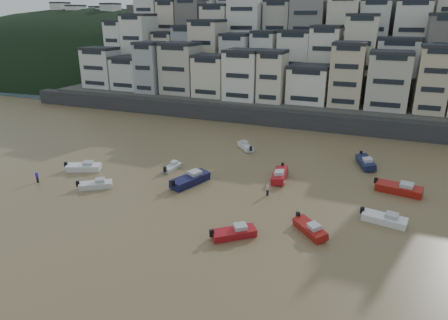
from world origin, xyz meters
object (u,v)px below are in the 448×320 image
at_px(boat_c, 190,178).
at_px(boat_d, 385,218).
at_px(boat_k, 84,166).
at_px(boat_f, 172,166).
at_px(boat_a, 234,232).
at_px(person_pink, 268,189).
at_px(person_blue, 37,177).
at_px(boat_h, 246,146).
at_px(boat_g, 399,187).
at_px(boat_j, 95,184).
at_px(boat_i, 366,161).
at_px(boat_e, 280,174).
at_px(boat_b, 310,227).

relative_size(boat_c, boat_d, 1.29).
bearing_deg(boat_k, boat_f, 1.18).
xyz_separation_m(boat_a, person_pink, (0.38, 11.89, 0.14)).
distance_m(boat_k, person_blue, 6.97).
height_order(boat_a, person_blue, person_blue).
distance_m(boat_a, boat_k, 30.50).
relative_size(person_blue, person_pink, 1.00).
bearing_deg(boat_h, boat_g, -152.53).
bearing_deg(boat_a, boat_j, 127.94).
bearing_deg(person_pink, boat_d, -8.90).
xyz_separation_m(boat_k, person_pink, (29.26, 2.11, 0.09)).
xyz_separation_m(boat_a, boat_h, (-8.84, 29.39, -0.04)).
bearing_deg(boat_a, boat_d, -7.45).
distance_m(boat_g, boat_j, 42.15).
bearing_deg(boat_i, boat_g, 9.49).
distance_m(boat_g, boat_k, 46.74).
distance_m(boat_a, boat_f, 22.33).
xyz_separation_m(boat_f, boat_k, (-12.67, -5.57, 0.22)).
bearing_deg(boat_e, boat_j, -67.62).
bearing_deg(boat_f, boat_a, -129.38).
relative_size(boat_a, person_blue, 3.09).
height_order(boat_a, boat_i, boat_i).
distance_m(boat_h, person_blue, 34.71).
height_order(boat_g, boat_j, boat_g).
relative_size(boat_f, person_pink, 2.39).
relative_size(boat_g, boat_i, 1.03).
relative_size(boat_d, boat_f, 1.31).
height_order(boat_f, person_pink, person_pink).
bearing_deg(person_pink, person_blue, -165.60).
distance_m(boat_c, boat_g, 29.03).
bearing_deg(boat_d, boat_e, 160.84).
distance_m(boat_a, person_pink, 11.90).
distance_m(boat_e, boat_g, 16.44).
height_order(boat_d, boat_e, boat_e).
relative_size(boat_d, boat_k, 0.95).
height_order(boat_i, boat_j, boat_i).
bearing_deg(boat_b, person_blue, -133.45).
relative_size(boat_a, boat_h, 1.06).
relative_size(boat_h, boat_i, 0.79).
height_order(boat_c, person_pink, boat_c).
xyz_separation_m(boat_d, boat_j, (-38.04, -4.50, -0.07)).
distance_m(boat_k, person_pink, 29.34).
xyz_separation_m(boat_c, boat_f, (-5.18, 4.00, -0.39)).
relative_size(boat_a, boat_g, 0.82).
bearing_deg(boat_f, boat_d, -96.39).
height_order(boat_b, boat_d, boat_d).
height_order(boat_b, boat_f, boat_b).
bearing_deg(boat_c, boat_g, -55.33).
relative_size(boat_c, boat_h, 1.39).
xyz_separation_m(boat_i, boat_k, (-40.84, -18.65, -0.08)).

